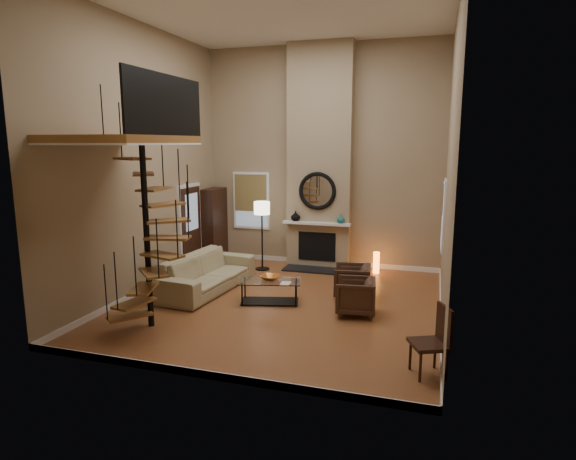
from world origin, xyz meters
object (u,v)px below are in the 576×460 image
(armchair_near, at_px, (355,281))
(armchair_far, at_px, (359,296))
(hutch, at_px, (214,226))
(coffee_table, at_px, (270,289))
(floor_lamp, at_px, (262,213))
(side_chair, at_px, (435,338))
(sofa, at_px, (206,272))
(accent_lamp, at_px, (376,263))

(armchair_near, bearing_deg, armchair_far, 6.13)
(hutch, distance_m, coffee_table, 3.88)
(armchair_near, relative_size, armchair_far, 1.02)
(hutch, distance_m, floor_lamp, 1.70)
(floor_lamp, relative_size, side_chair, 1.73)
(sofa, bearing_deg, accent_lamp, -48.46)
(accent_lamp, bearing_deg, hutch, 179.91)
(floor_lamp, bearing_deg, armchair_far, -41.58)
(sofa, height_order, armchair_near, sofa)
(sofa, xyz_separation_m, floor_lamp, (0.55, 1.96, 1.02))
(coffee_table, height_order, accent_lamp, accent_lamp)
(floor_lamp, bearing_deg, accent_lamp, 10.24)
(armchair_near, bearing_deg, side_chair, 20.82)
(armchair_near, bearing_deg, hutch, -123.49)
(armchair_far, height_order, floor_lamp, floor_lamp)
(armchair_near, relative_size, accent_lamp, 1.36)
(sofa, relative_size, accent_lamp, 4.85)
(hutch, xyz_separation_m, side_chair, (5.71, -5.00, -0.42))
(armchair_near, distance_m, armchair_far, 0.96)
(sofa, bearing_deg, armchair_near, -77.64)
(hutch, relative_size, floor_lamp, 1.16)
(armchair_far, height_order, coffee_table, armchair_far)
(sofa, distance_m, floor_lamp, 2.27)
(sofa, relative_size, coffee_table, 1.96)
(coffee_table, bearing_deg, floor_lamp, 113.49)
(hutch, xyz_separation_m, armchair_near, (4.14, -2.05, -0.60))
(hutch, height_order, accent_lamp, hutch)
(armchair_near, distance_m, floor_lamp, 3.19)
(armchair_far, xyz_separation_m, floor_lamp, (-2.80, 2.49, 1.06))
(sofa, xyz_separation_m, armchair_far, (3.36, -0.53, -0.04))
(sofa, xyz_separation_m, coffee_table, (1.56, -0.37, -0.11))
(armchair_near, bearing_deg, floor_lamp, -128.08)
(coffee_table, bearing_deg, sofa, 166.66)
(accent_lamp, height_order, side_chair, side_chair)
(armchair_far, height_order, accent_lamp, armchair_far)
(floor_lamp, distance_m, side_chair, 6.18)
(sofa, relative_size, armchair_near, 3.58)
(sofa, xyz_separation_m, armchair_near, (3.14, 0.41, -0.04))
(hutch, bearing_deg, accent_lamp, -0.09)
(sofa, bearing_deg, side_chair, -113.42)
(coffee_table, bearing_deg, side_chair, -34.69)
(hutch, distance_m, side_chair, 7.60)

